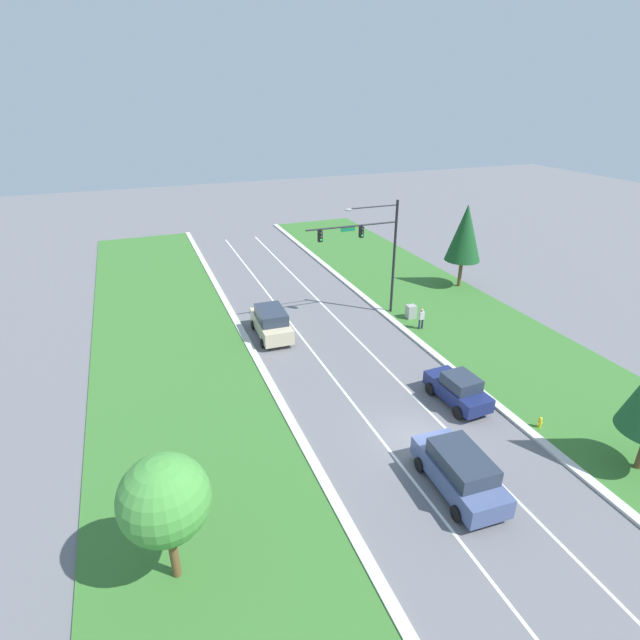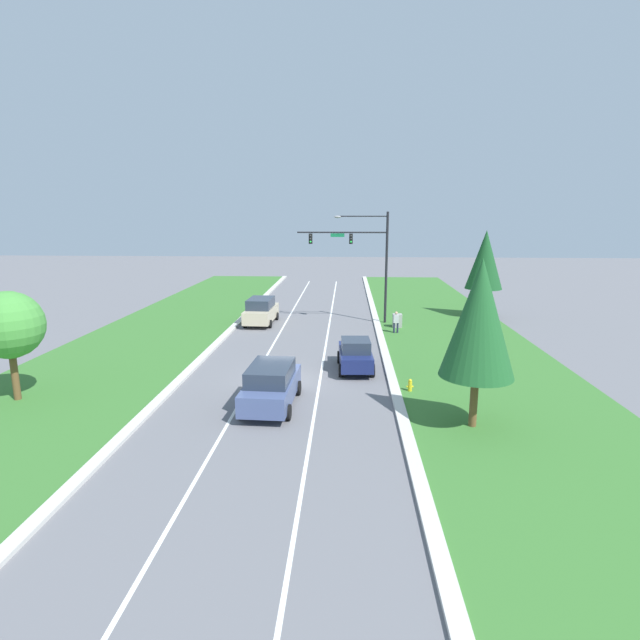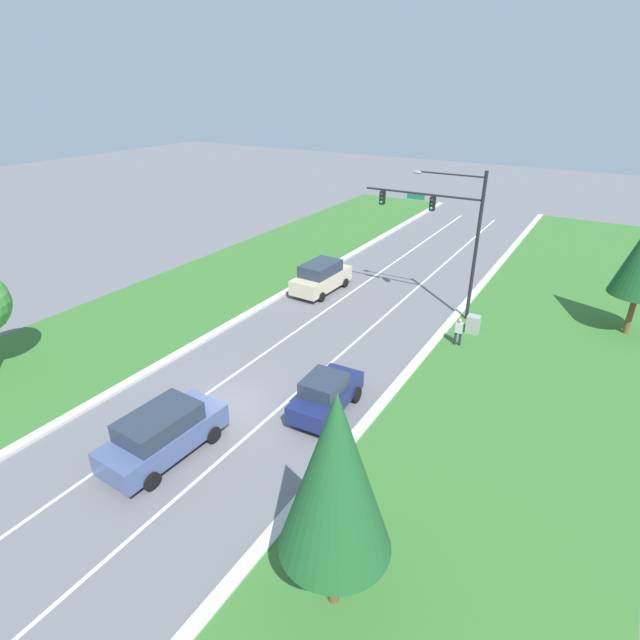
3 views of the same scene
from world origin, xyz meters
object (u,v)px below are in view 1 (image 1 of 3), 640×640
(champagne_suv, at_px, (271,322))
(navy_sedan, at_px, (458,389))
(pedestrian, at_px, (421,318))
(oak_near_left_tree, at_px, (165,500))
(slate_blue_suv, at_px, (460,471))
(conifer_near_right_tree, at_px, (465,233))
(traffic_signal_mast, at_px, (372,244))
(fire_hydrant, at_px, (540,423))
(utility_cabinet, at_px, (411,312))

(champagne_suv, xyz_separation_m, navy_sedan, (7.45, -11.99, -0.15))
(pedestrian, xyz_separation_m, oak_near_left_tree, (-19.26, -14.71, 2.75))
(slate_blue_suv, xyz_separation_m, conifer_near_right_tree, (15.04, 21.19, 3.92))
(traffic_signal_mast, xyz_separation_m, navy_sedan, (-0.69, -12.64, -4.94))
(pedestrian, relative_size, oak_near_left_tree, 0.32)
(traffic_signal_mast, bearing_deg, champagne_suv, -175.44)
(champagne_suv, height_order, navy_sedan, champagne_suv)
(navy_sedan, relative_size, fire_hydrant, 6.03)
(champagne_suv, relative_size, utility_cabinet, 4.49)
(fire_hydrant, relative_size, oak_near_left_tree, 0.13)
(traffic_signal_mast, xyz_separation_m, oak_near_left_tree, (-16.81, -18.34, -2.17))
(champagne_suv, relative_size, conifer_near_right_tree, 0.68)
(utility_cabinet, distance_m, conifer_near_right_tree, 9.92)
(champagne_suv, relative_size, pedestrian, 2.98)
(utility_cabinet, bearing_deg, conifer_near_right_tree, 30.67)
(slate_blue_suv, height_order, fire_hydrant, slate_blue_suv)
(slate_blue_suv, distance_m, oak_near_left_tree, 12.45)
(slate_blue_suv, bearing_deg, conifer_near_right_tree, 57.15)
(champagne_suv, distance_m, conifer_near_right_tree, 19.26)
(pedestrian, height_order, conifer_near_right_tree, conifer_near_right_tree)
(navy_sedan, bearing_deg, pedestrian, 68.01)
(slate_blue_suv, height_order, utility_cabinet, slate_blue_suv)
(traffic_signal_mast, relative_size, pedestrian, 5.28)
(navy_sedan, xyz_separation_m, slate_blue_suv, (-3.95, -5.70, 0.12))
(champagne_suv, bearing_deg, traffic_signal_mast, 6.46)
(fire_hydrant, xyz_separation_m, oak_near_left_tree, (-18.79, -2.17, 3.35))
(utility_cabinet, bearing_deg, pedestrian, -98.53)
(traffic_signal_mast, xyz_separation_m, slate_blue_suv, (-4.64, -18.33, -4.82))
(navy_sedan, height_order, utility_cabinet, navy_sedan)
(conifer_near_right_tree, bearing_deg, navy_sedan, -125.59)
(utility_cabinet, relative_size, conifer_near_right_tree, 0.15)
(slate_blue_suv, bearing_deg, champagne_suv, 103.70)
(navy_sedan, height_order, fire_hydrant, navy_sedan)
(traffic_signal_mast, height_order, oak_near_left_tree, traffic_signal_mast)
(traffic_signal_mast, height_order, champagne_suv, traffic_signal_mast)
(oak_near_left_tree, bearing_deg, traffic_signal_mast, 47.48)
(navy_sedan, relative_size, slate_blue_suv, 0.83)
(oak_near_left_tree, bearing_deg, utility_cabinet, 40.42)
(navy_sedan, bearing_deg, traffic_signal_mast, 84.12)
(navy_sedan, height_order, conifer_near_right_tree, conifer_near_right_tree)
(champagne_suv, distance_m, pedestrian, 11.00)
(traffic_signal_mast, distance_m, navy_sedan, 13.58)
(pedestrian, xyz_separation_m, fire_hydrant, (-0.47, -12.55, -0.59))
(champagne_suv, xyz_separation_m, fire_hydrant, (10.12, -15.52, -0.72))
(slate_blue_suv, bearing_deg, oak_near_left_tree, -177.48)
(utility_cabinet, height_order, pedestrian, pedestrian)
(conifer_near_right_tree, xyz_separation_m, oak_near_left_tree, (-27.21, -21.19, -1.27))
(conifer_near_right_tree, bearing_deg, utility_cabinet, -149.33)
(navy_sedan, distance_m, fire_hydrant, 4.47)
(utility_cabinet, bearing_deg, champagne_suv, 174.59)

